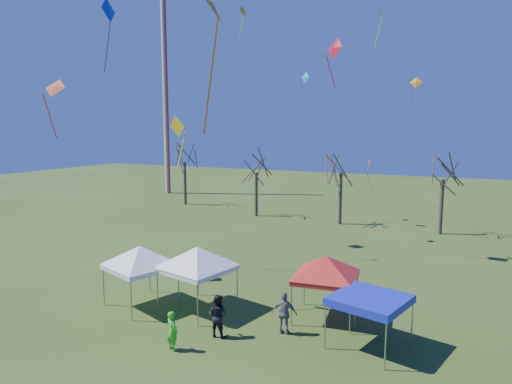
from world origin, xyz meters
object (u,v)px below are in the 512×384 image
(radio_mast, at_px, (165,97))
(tent_white_west, at_px, (140,250))
(tent_blue, at_px, (370,300))
(tree_1, at_px, (256,157))
(person_dark, at_px, (218,315))
(tree_2, at_px, (341,154))
(tent_white_mid, at_px, (197,251))
(tree_0, at_px, (184,147))
(person_grey, at_px, (285,313))
(person_green, at_px, (172,331))
(tent_red, at_px, (326,260))
(tree_3, at_px, (444,159))

(radio_mast, height_order, tent_white_west, radio_mast)
(tent_white_west, bearing_deg, radio_mast, 123.94)
(tent_white_west, bearing_deg, tent_blue, 1.89)
(tent_blue, bearing_deg, tree_1, 124.27)
(radio_mast, xyz_separation_m, person_dark, (26.76, -33.63, -11.60))
(radio_mast, distance_m, person_dark, 44.52)
(tree_2, bearing_deg, radio_mast, 159.43)
(tree_1, relative_size, person_dark, 4.20)
(tent_white_mid, bearing_deg, tree_0, 124.82)
(radio_mast, height_order, person_grey, radio_mast)
(person_green, height_order, person_dark, person_dark)
(person_dark, xyz_separation_m, person_grey, (2.43, 1.38, 0.01))
(tent_blue, bearing_deg, person_grey, -174.85)
(tent_red, relative_size, tent_blue, 1.17)
(tree_1, height_order, tree_2, tree_2)
(tree_2, relative_size, tent_white_mid, 2.09)
(radio_mast, xyz_separation_m, person_green, (25.77, -35.43, -11.71))
(person_dark, height_order, person_grey, person_grey)
(tree_1, bearing_deg, tent_red, -57.68)
(radio_mast, xyz_separation_m, tree_1, (17.23, -9.35, -6.71))
(tent_white_west, relative_size, tent_red, 0.97)
(tree_1, bearing_deg, person_dark, -68.57)
(tree_2, relative_size, person_dark, 4.56)
(tent_blue, bearing_deg, tent_red, 140.20)
(tent_white_mid, relative_size, person_dark, 2.18)
(radio_mast, distance_m, tree_1, 20.72)
(tree_1, height_order, person_dark, tree_1)
(tree_0, height_order, tent_red, tree_0)
(tree_0, bearing_deg, tree_3, -7.08)
(radio_mast, bearing_deg, tree_1, -28.48)
(tree_2, distance_m, tree_3, 8.41)
(radio_mast, height_order, tree_1, radio_mast)
(tent_white_mid, xyz_separation_m, tent_blue, (8.12, -0.37, -0.94))
(tent_red, bearing_deg, tree_2, 102.89)
(tent_blue, height_order, person_dark, tent_blue)
(tent_white_mid, relative_size, person_green, 2.48)
(tent_white_west, distance_m, person_grey, 7.68)
(tree_2, distance_m, tent_white_west, 23.28)
(person_dark, bearing_deg, tree_2, -88.08)
(tree_3, distance_m, person_grey, 23.40)
(radio_mast, bearing_deg, tent_red, -44.72)
(tree_3, distance_m, tent_white_west, 25.72)
(tree_2, height_order, person_dark, tree_2)
(tent_white_west, bearing_deg, person_dark, -14.79)
(tree_2, height_order, tent_blue, tree_2)
(radio_mast, distance_m, tent_red, 43.74)
(tent_white_mid, distance_m, person_dark, 3.62)
(radio_mast, bearing_deg, tent_white_mid, -52.18)
(tree_0, relative_size, tree_3, 1.07)
(tree_3, relative_size, person_dark, 4.41)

